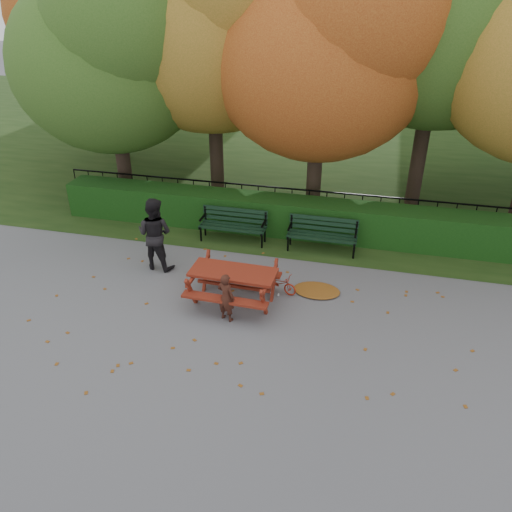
% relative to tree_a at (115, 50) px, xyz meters
% --- Properties ---
extents(ground, '(90.00, 90.00, 0.00)m').
position_rel_tree_a_xyz_m(ground, '(5.19, -5.58, -4.52)').
color(ground, slate).
rests_on(ground, ground).
extents(grass_strip, '(90.00, 90.00, 0.00)m').
position_rel_tree_a_xyz_m(grass_strip, '(5.19, 8.42, -4.52)').
color(grass_strip, '#1A3310').
rests_on(grass_strip, ground).
extents(hedge, '(13.00, 0.90, 1.00)m').
position_rel_tree_a_xyz_m(hedge, '(5.19, -1.08, -4.02)').
color(hedge, black).
rests_on(hedge, ground).
extents(iron_fence, '(14.00, 0.04, 1.02)m').
position_rel_tree_a_xyz_m(iron_fence, '(5.19, -0.28, -3.98)').
color(iron_fence, black).
rests_on(iron_fence, ground).
extents(tree_a, '(5.88, 5.60, 7.48)m').
position_rel_tree_a_xyz_m(tree_a, '(0.00, 0.00, 0.00)').
color(tree_a, black).
rests_on(tree_a, ground).
extents(tree_b, '(6.72, 6.40, 8.79)m').
position_rel_tree_a_xyz_m(tree_b, '(2.74, 1.17, 0.88)').
color(tree_b, black).
rests_on(tree_b, ground).
extents(tree_c, '(6.30, 6.00, 8.00)m').
position_rel_tree_a_xyz_m(tree_c, '(6.02, 0.38, 0.30)').
color(tree_c, black).
rests_on(tree_c, ground).
extents(bench_left, '(1.80, 0.57, 0.88)m').
position_rel_tree_a_xyz_m(bench_left, '(3.89, -1.88, -4.00)').
color(bench_left, black).
rests_on(bench_left, ground).
extents(bench_right, '(1.80, 0.57, 0.88)m').
position_rel_tree_a_xyz_m(bench_right, '(6.29, -1.88, -4.00)').
color(bench_right, black).
rests_on(bench_right, ground).
extents(picnic_table, '(1.88, 1.53, 0.90)m').
position_rel_tree_a_xyz_m(picnic_table, '(4.70, -4.75, -3.90)').
color(picnic_table, maroon).
rests_on(picnic_table, ground).
extents(leaf_pile, '(1.15, 0.86, 0.07)m').
position_rel_tree_a_xyz_m(leaf_pile, '(6.44, -3.92, -4.48)').
color(leaf_pile, brown).
rests_on(leaf_pile, ground).
extents(leaf_scatter, '(9.00, 5.70, 0.01)m').
position_rel_tree_a_xyz_m(leaf_scatter, '(5.19, -5.28, -4.51)').
color(leaf_scatter, brown).
rests_on(leaf_scatter, ground).
extents(child, '(0.46, 0.38, 1.10)m').
position_rel_tree_a_xyz_m(child, '(4.74, -5.41, -3.97)').
color(child, '#3D1C13').
rests_on(child, ground).
extents(adult, '(0.96, 0.79, 1.82)m').
position_rel_tree_a_xyz_m(adult, '(2.45, -3.71, -3.61)').
color(adult, black).
rests_on(adult, ground).
extents(bicycle, '(0.93, 0.56, 0.46)m').
position_rel_tree_a_xyz_m(bicycle, '(5.59, -4.11, -4.29)').
color(bicycle, '#B12510').
rests_on(bicycle, ground).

